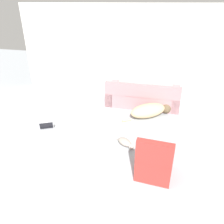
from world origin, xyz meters
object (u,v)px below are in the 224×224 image
laptop_open (47,128)px  dog (150,110)px  cat (125,142)px  couch (143,97)px  side_chair (155,162)px

laptop_open → dog: bearing=2.9°
dog → cat: bearing=-141.5°
couch → cat: 2.13m
couch → dog: size_ratio=1.68×
dog → cat: dog is taller
couch → side_chair: (0.62, -2.84, 0.03)m
side_chair → laptop_open: bearing=-14.5°
couch → dog: couch is taller
cat → laptop_open: laptop_open is taller
couch → cat: couch is taller
laptop_open → side_chair: (2.57, -0.78, 0.20)m
couch → dog: bearing=112.3°
couch → laptop_open: bearing=45.1°
dog → laptop_open: dog is taller
dog → side_chair: bearing=-119.8°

